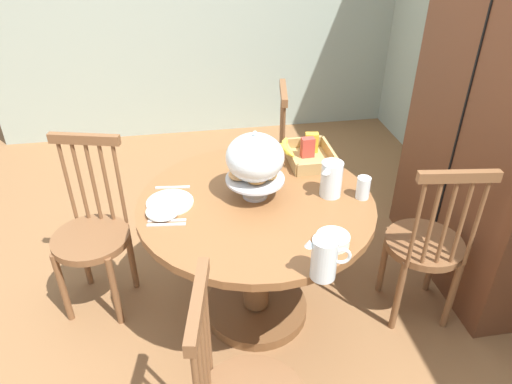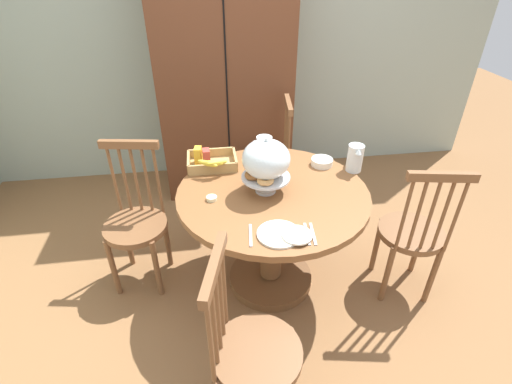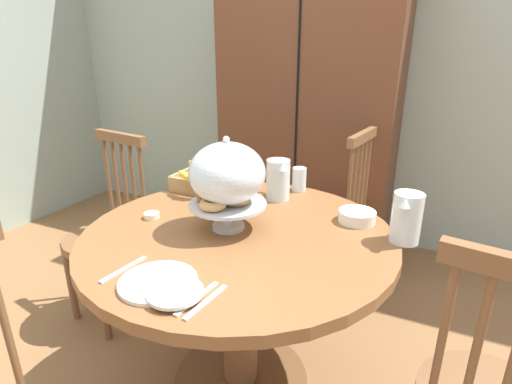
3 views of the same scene
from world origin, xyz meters
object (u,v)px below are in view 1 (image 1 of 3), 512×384
Objects in this scene: orange_juice_pitcher at (324,260)px; windsor_chair_by_cabinet at (261,164)px; cereal_basket at (307,153)px; china_plate_large at (170,203)px; pastry_stand_with_dome at (255,160)px; china_plate_small at (163,211)px; wooden_armoire at (511,119)px; butter_dish at (237,163)px; windsor_chair_facing_door at (92,236)px; windsor_chair_near_window at (426,247)px; cereal_bowl at (333,240)px; milk_pitcher at (331,180)px; dining_table at (256,239)px; drinking_glass at (363,188)px.

windsor_chair_by_cabinet is at bearing 179.66° from orange_juice_pitcher.
cereal_basket is 0.80m from china_plate_large.
pastry_stand_with_dome reaches higher than china_plate_large.
china_plate_large is 0.09m from china_plate_small.
windsor_chair_by_cabinet reaches higher than china_plate_large.
wooden_armoire is 1.45m from butter_dish.
butter_dish is (-0.19, -1.41, -0.23)m from wooden_armoire.
wooden_armoire reaches higher than orange_juice_pitcher.
pastry_stand_with_dome is 0.45m from china_plate_large.
pastry_stand_with_dome is at bearing 76.65° from windsor_chair_facing_door.
wooden_armoire is 1.83m from china_plate_small.
windsor_chair_near_window is 0.71m from cereal_bowl.
windsor_chair_near_window reaches higher than cereal_bowl.
windsor_chair_near_window is 6.96× the size of cereal_bowl.
milk_pitcher is 0.56× the size of cereal_basket.
windsor_chair_by_cabinet reaches higher than dining_table.
pastry_stand_with_dome is 5.73× the size of butter_dish.
cereal_basket is 0.44m from drinking_glass.
cereal_basket is 2.87× the size of drinking_glass.
windsor_chair_facing_door is at bearing -91.82° from wooden_armoire.
windsor_chair_near_window is at bearing 75.43° from milk_pitcher.
milk_pitcher is at bearing 78.25° from windsor_chair_facing_door.
china_plate_large is (-0.00, -0.41, -0.19)m from pastry_stand_with_dome.
drinking_glass reaches higher than china_plate_small.
wooden_armoire reaches higher than dining_table.
milk_pitcher reaches higher than china_plate_large.
wooden_armoire is 1.07m from cereal_basket.
windsor_chair_facing_door reaches higher than china_plate_large.
windsor_chair_by_cabinet is at bearing -119.51° from wooden_armoire.
windsor_chair_near_window is 1.30m from china_plate_large.
windsor_chair_by_cabinet and windsor_chair_facing_door have the same top height.
cereal_basket is 2.26× the size of cereal_bowl.
wooden_armoire is 17.82× the size of drinking_glass.
wooden_armoire is at bearing 121.03° from orange_juice_pitcher.
windsor_chair_by_cabinet reaches higher than butter_dish.
pastry_stand_with_dome is at bearing 100.72° from china_plate_small.
china_plate_large is (-0.60, -0.57, -0.07)m from orange_juice_pitcher.
orange_juice_pitcher is 3.03× the size of butter_dish.
orange_juice_pitcher is 0.83× the size of china_plate_large.
milk_pitcher reaches higher than drinking_glass.
orange_juice_pitcher reaches higher than cereal_basket.
cereal_bowl is at bearing -6.14° from cereal_basket.
wooden_armoire is at bearing 96.66° from china_plate_small.
cereal_bowl is (0.62, 1.09, 0.31)m from windsor_chair_facing_door.
china_plate_large is at bearing 158.21° from china_plate_small.
china_plate_small and butter_dish have the same top height.
china_plate_large is (-0.05, -0.77, -0.08)m from milk_pitcher.
china_plate_large is (0.20, 0.43, 0.29)m from windsor_chair_facing_door.
butter_dish is (-0.01, -0.38, -0.03)m from cereal_basket.
drinking_glass reaches higher than butter_dish.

